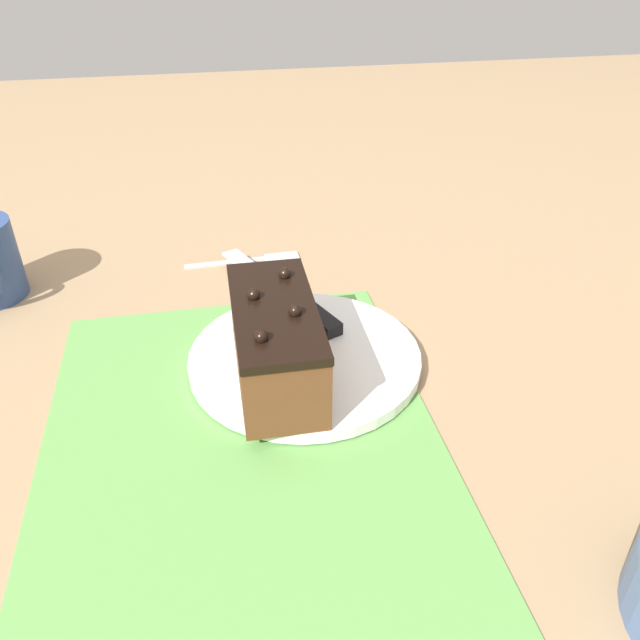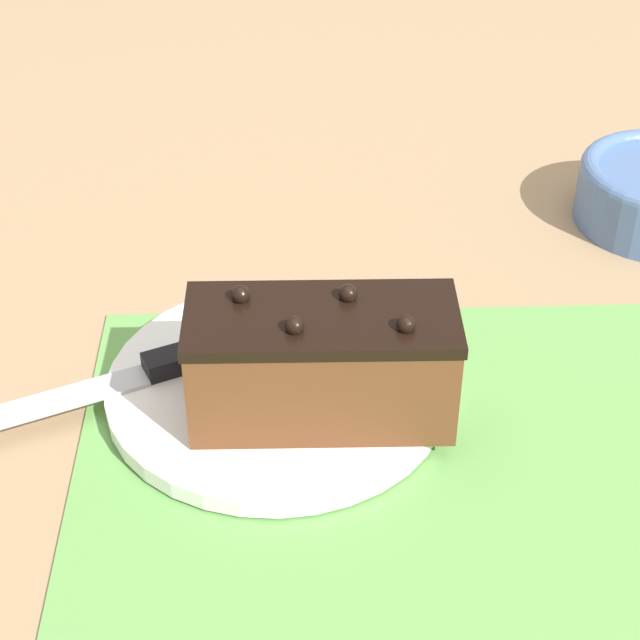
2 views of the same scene
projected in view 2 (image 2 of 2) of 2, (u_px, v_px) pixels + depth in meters
ground_plane at (437, 468)px, 0.68m from camera, size 3.00×3.00×0.00m
placemat_woven at (437, 466)px, 0.68m from camera, size 0.46×0.34×0.00m
cake_plate at (277, 386)px, 0.73m from camera, size 0.23×0.23×0.01m
chocolate_cake at (322, 363)px, 0.67m from camera, size 0.17×0.08×0.09m
serving_knife at (143, 372)px, 0.72m from camera, size 0.22×0.11×0.01m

